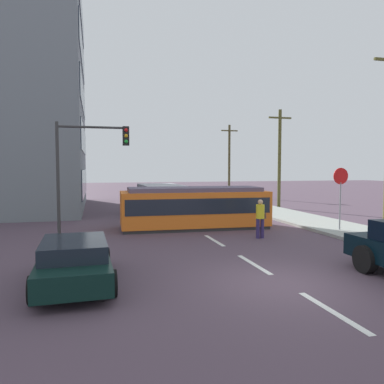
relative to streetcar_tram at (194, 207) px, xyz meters
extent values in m
plane|color=#4F3E4C|center=(-0.06, 0.59, -1.06)|extent=(120.00, 120.00, 0.00)
cube|color=#969C95|center=(6.74, -3.41, -0.99)|extent=(3.20, 36.00, 0.14)
cube|color=silver|center=(-0.06, -11.41, -1.06)|extent=(0.16, 2.40, 0.01)
cube|color=silver|center=(-0.06, -7.41, -1.06)|extent=(0.16, 2.40, 0.01)
cube|color=silver|center=(-0.06, -3.41, -1.06)|extent=(0.16, 2.40, 0.01)
cube|color=silver|center=(-0.06, 6.00, -1.06)|extent=(0.16, 2.40, 0.01)
cube|color=silver|center=(-0.06, 12.00, -1.06)|extent=(0.16, 2.40, 0.01)
cube|color=#2D3847|center=(-5.57, 11.66, 0.86)|extent=(0.06, 12.56, 1.92)
cube|color=#2D3847|center=(-5.57, 11.66, 4.06)|extent=(0.06, 12.56, 1.92)
cube|color=#2D3847|center=(-5.57, 11.66, 7.26)|extent=(0.06, 12.56, 1.92)
cube|color=#2D3847|center=(-5.57, 11.66, 10.46)|extent=(0.06, 12.56, 1.92)
cube|color=#2D3847|center=(-5.57, 11.66, 13.66)|extent=(0.06, 12.56, 1.92)
cube|color=orange|center=(0.00, 0.00, -0.06)|extent=(7.37, 2.79, 1.70)
cube|color=#2D2D2D|center=(0.00, 0.00, -0.99)|extent=(7.22, 2.66, 0.15)
cube|color=#564A63|center=(0.00, 0.00, 0.89)|extent=(6.63, 2.38, 0.20)
cube|color=#1E232D|center=(0.00, 0.00, 0.14)|extent=(7.08, 2.82, 0.75)
cube|color=#B6B7BF|center=(-0.57, 5.97, 0.04)|extent=(2.65, 5.52, 1.61)
cube|color=black|center=(-0.50, 3.29, 0.28)|extent=(2.25, 0.18, 0.96)
cube|color=black|center=(-0.57, 5.97, 0.33)|extent=(2.67, 4.70, 0.64)
cylinder|color=black|center=(-0.52, 4.22, -0.61)|extent=(2.57, 0.97, 0.90)
cylinder|color=black|center=(-0.62, 7.71, -0.61)|extent=(2.57, 0.97, 0.90)
cylinder|color=#302456|center=(1.91, -3.39, -0.64)|extent=(0.16, 0.16, 0.85)
cylinder|color=#302456|center=(2.11, -3.39, -0.64)|extent=(0.16, 0.16, 0.85)
cylinder|color=yellow|center=(2.01, -3.39, 0.09)|extent=(0.36, 0.36, 0.60)
sphere|color=tan|center=(2.01, -3.39, 0.50)|extent=(0.22, 0.22, 0.22)
cube|color=#533124|center=(2.23, -3.34, -0.11)|extent=(0.21, 0.21, 0.24)
cylinder|color=black|center=(2.64, -9.10, -0.66)|extent=(0.29, 0.80, 0.80)
cube|color=black|center=(-5.38, -8.09, -0.55)|extent=(1.82, 4.19, 0.55)
cube|color=black|center=(-5.37, -8.24, -0.07)|extent=(1.63, 2.32, 0.40)
cylinder|color=black|center=(-6.26, -6.87, -0.74)|extent=(0.24, 0.65, 0.64)
cylinder|color=black|center=(-4.56, -6.83, -0.74)|extent=(0.24, 0.65, 0.64)
cylinder|color=black|center=(-6.20, -9.36, -0.74)|extent=(0.24, 0.65, 0.64)
cylinder|color=black|center=(-4.49, -9.32, -0.74)|extent=(0.24, 0.65, 0.64)
cylinder|color=gray|center=(6.20, -3.04, 0.18)|extent=(0.07, 0.07, 2.20)
cylinder|color=red|center=(6.20, -3.04, 1.58)|extent=(0.76, 0.04, 0.76)
cylinder|color=#333333|center=(-6.35, -1.10, 1.43)|extent=(0.14, 0.14, 4.98)
cylinder|color=#333333|center=(-4.90, -1.10, 3.72)|extent=(2.90, 0.10, 0.10)
cube|color=black|center=(-3.45, -1.10, 3.37)|extent=(0.28, 0.24, 0.84)
sphere|color=red|center=(-3.45, -1.23, 3.62)|extent=(0.16, 0.16, 0.16)
sphere|color=gold|center=(-3.45, -1.23, 3.37)|extent=(0.16, 0.16, 0.16)
sphere|color=green|center=(-3.45, -1.23, 3.12)|extent=(0.16, 0.16, 0.16)
cylinder|color=#4F4C24|center=(8.57, 7.46, 2.60)|extent=(0.24, 0.24, 7.32)
cube|color=#4F4C24|center=(8.57, 7.46, 5.66)|extent=(1.80, 0.12, 0.12)
cylinder|color=#4E4728|center=(8.94, 19.24, 2.69)|extent=(0.24, 0.24, 7.50)
cube|color=#4E4728|center=(8.94, 19.24, 5.84)|extent=(1.80, 0.12, 0.12)
camera|label=1|loc=(-4.86, -18.15, 1.96)|focal=35.24mm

